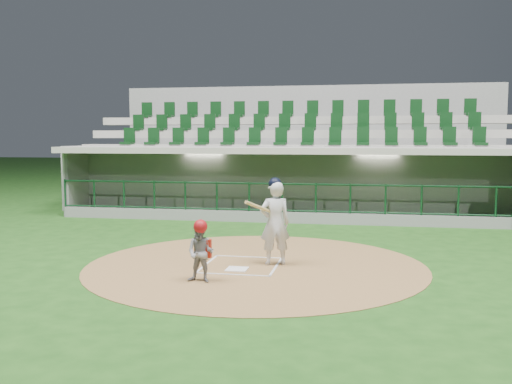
% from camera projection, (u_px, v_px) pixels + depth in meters
% --- Properties ---
extents(ground, '(120.00, 120.00, 0.00)m').
position_uv_depth(ground, '(244.00, 263.00, 12.38)').
color(ground, '#194313').
rests_on(ground, ground).
extents(dirt_circle, '(7.20, 7.20, 0.01)m').
position_uv_depth(dirt_circle, '(256.00, 265.00, 12.13)').
color(dirt_circle, brown).
rests_on(dirt_circle, ground).
extents(home_plate, '(0.43, 0.43, 0.02)m').
position_uv_depth(home_plate, '(237.00, 269.00, 11.69)').
color(home_plate, white).
rests_on(home_plate, dirt_circle).
extents(batter_box_chalk, '(1.55, 1.80, 0.01)m').
position_uv_depth(batter_box_chalk, '(241.00, 265.00, 12.09)').
color(batter_box_chalk, white).
rests_on(batter_box_chalk, ground).
extents(dugout_structure, '(16.40, 3.70, 3.00)m').
position_uv_depth(dugout_structure, '(294.00, 188.00, 19.91)').
color(dugout_structure, slate).
rests_on(dugout_structure, ground).
extents(seating_deck, '(17.00, 6.72, 5.15)m').
position_uv_depth(seating_deck, '(299.00, 170.00, 22.92)').
color(seating_deck, gray).
rests_on(seating_deck, ground).
extents(batter, '(0.92, 0.96, 1.86)m').
position_uv_depth(batter, '(275.00, 221.00, 12.08)').
color(batter, silver).
rests_on(batter, dirt_circle).
extents(catcher, '(0.57, 0.47, 1.18)m').
position_uv_depth(catcher, '(201.00, 251.00, 10.65)').
color(catcher, gray).
rests_on(catcher, dirt_circle).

